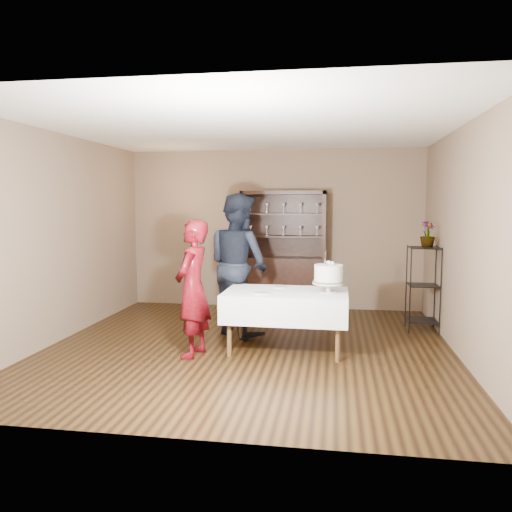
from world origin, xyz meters
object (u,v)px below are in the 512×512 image
object	(u,v)px
plant_etagere	(423,285)
cake_table	(286,305)
cake	(329,275)
china_hutch	(283,271)
potted_plant	(428,234)
woman	(193,288)
man	(238,264)

from	to	relation	value
plant_etagere	cake_table	size ratio (longest dim) A/B	0.81
cake_table	cake	size ratio (longest dim) A/B	2.84
cake	china_hutch	bearing A→B (deg)	108.39
potted_plant	woman	bearing A→B (deg)	-150.57
woman	potted_plant	world-z (taller)	woman
china_hutch	potted_plant	bearing A→B (deg)	-26.45
woman	potted_plant	size ratio (longest dim) A/B	4.47
plant_etagere	man	bearing A→B (deg)	-167.55
cake	potted_plant	world-z (taller)	potted_plant
china_hutch	woman	distance (m)	2.81
plant_etagere	cake_table	xyz separation A→B (m)	(-1.81, -1.27, -0.09)
man	potted_plant	bearing A→B (deg)	-127.34
china_hutch	cake	bearing A→B (deg)	-71.61
plant_etagere	potted_plant	distance (m)	0.72
man	plant_etagere	bearing A→B (deg)	-127.15
plant_etagere	potted_plant	xyz separation A→B (m)	(0.04, -0.00, 0.72)
china_hutch	potted_plant	distance (m)	2.47
woman	man	bearing A→B (deg)	169.57
china_hutch	woman	xyz separation A→B (m)	(-0.79, -2.69, 0.14)
woman	potted_plant	xyz separation A→B (m)	(2.91, 1.64, 0.56)
cake_table	china_hutch	bearing A→B (deg)	96.62
china_hutch	cake_table	world-z (taller)	china_hutch
plant_etagere	china_hutch	bearing A→B (deg)	153.17
plant_etagere	woman	size ratio (longest dim) A/B	0.75
china_hutch	woman	size ratio (longest dim) A/B	1.24
plant_etagere	cake	world-z (taller)	cake
woman	cake	world-z (taller)	woman
china_hutch	woman	bearing A→B (deg)	-106.33
man	cake	bearing A→B (deg)	-170.10
china_hutch	plant_etagere	distance (m)	2.33
woman	cake_table	bearing A→B (deg)	115.73
china_hutch	plant_etagere	bearing A→B (deg)	-26.83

